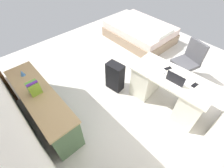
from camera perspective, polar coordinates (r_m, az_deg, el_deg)
ground_plane at (r=3.97m, az=5.57°, el=2.79°), size 5.70×5.70×0.00m
desk at (r=3.30m, az=19.00°, el=-1.97°), size 1.49×0.77×0.75m
office_chair at (r=4.00m, az=24.66°, el=6.39°), size 0.56×0.56×0.94m
credenza at (r=3.14m, az=-22.76°, el=-7.35°), size 1.80×0.48×0.73m
bed at (r=5.25m, az=9.81°, el=17.47°), size 1.90×1.40×0.58m
suitcase_black at (r=3.47m, az=1.05°, el=2.58°), size 0.39×0.27×0.65m
laptop at (r=2.94m, az=21.55°, el=1.49°), size 0.33×0.25×0.21m
computer_mouse at (r=3.05m, az=17.57°, el=3.82°), size 0.07×0.10×0.03m
cell_phone_near_laptop at (r=3.03m, az=26.99°, el=-0.36°), size 0.08×0.14×0.01m
cell_phone_by_mouse at (r=3.19m, az=19.05°, el=5.23°), size 0.10×0.15×0.01m
book_row at (r=2.82m, az=-25.68°, el=-1.27°), size 0.15×0.17×0.23m
figurine_small at (r=3.27m, az=-28.98°, el=3.39°), size 0.08×0.08×0.11m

